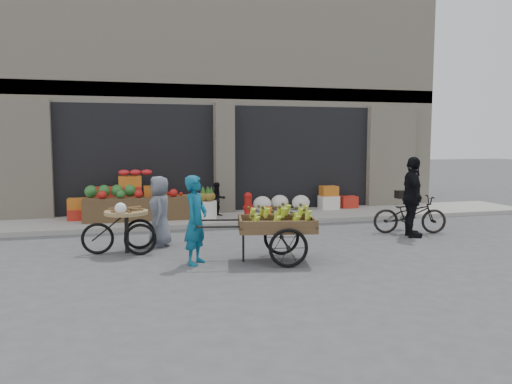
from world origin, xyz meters
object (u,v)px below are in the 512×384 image
object	(u,v)px
seated_person	(218,199)
cyclist	(412,197)
tricycle_cart	(126,224)
orange_bucket	(266,212)
banana_cart	(274,223)
vendor_grey	(160,211)
vendor_woman	(196,220)
bicycle	(410,214)
pineapple_bin	(207,210)
fire_hydrant	(248,204)

from	to	relation	value
seated_person	cyclist	size ratio (longest dim) A/B	0.51
cyclist	tricycle_cart	bearing A→B (deg)	105.42
orange_bucket	banana_cart	world-z (taller)	banana_cart
banana_cart	vendor_grey	bearing A→B (deg)	146.29
orange_bucket	vendor_woman	world-z (taller)	vendor_woman
banana_cart	tricycle_cart	xyz separation A→B (m)	(-2.59, 1.41, -0.15)
banana_cart	bicycle	xyz separation A→B (m)	(3.93, 1.77, -0.26)
seated_person	banana_cart	world-z (taller)	seated_person
cyclist	seated_person	bearing A→B (deg)	63.39
seated_person	tricycle_cart	xyz separation A→B (m)	(-2.48, -3.47, -0.02)
pineapple_bin	fire_hydrant	bearing A→B (deg)	-2.60
fire_hydrant	tricycle_cart	distance (m)	4.25
pineapple_bin	bicycle	distance (m)	5.10
pineapple_bin	vendor_woman	xyz separation A→B (m)	(-0.89, -4.10, 0.43)
vendor_woman	vendor_grey	world-z (taller)	vendor_woman
tricycle_cart	pineapple_bin	bearing A→B (deg)	54.90
tricycle_cart	cyclist	xyz separation A→B (m)	(6.32, -0.03, 0.35)
pineapple_bin	vendor_woman	distance (m)	4.22
bicycle	cyclist	world-z (taller)	cyclist
pineapple_bin	vendor_grey	world-z (taller)	vendor_grey
pineapple_bin	bicycle	world-z (taller)	bicycle
pineapple_bin	tricycle_cart	size ratio (longest dim) A/B	0.36
fire_hydrant	vendor_grey	xyz separation A→B (m)	(-2.49, -2.33, 0.23)
orange_bucket	bicycle	bearing A→B (deg)	-40.16
seated_person	vendor_grey	distance (m)	3.48
vendor_woman	tricycle_cart	distance (m)	1.73
pineapple_bin	banana_cart	xyz separation A→B (m)	(0.51, -4.27, 0.34)
pineapple_bin	tricycle_cart	xyz separation A→B (m)	(-2.08, -2.87, 0.20)
vendor_grey	bicycle	bearing A→B (deg)	90.00
vendor_woman	bicycle	xyz separation A→B (m)	(5.33, 1.60, -0.35)
banana_cart	pineapple_bin	bearing A→B (deg)	107.90
bicycle	vendor_woman	bearing A→B (deg)	122.48
banana_cart	cyclist	distance (m)	3.98
pineapple_bin	seated_person	size ratio (longest dim) A/B	0.56
banana_cart	tricycle_cart	distance (m)	2.95
orange_bucket	bicycle	xyz separation A→B (m)	(2.84, -2.40, 0.18)
vendor_woman	tricycle_cart	xyz separation A→B (m)	(-1.19, 1.24, -0.23)
cyclist	pineapple_bin	bearing A→B (deg)	71.37
orange_bucket	fire_hydrant	bearing A→B (deg)	174.29
banana_cart	vendor_woman	bearing A→B (deg)	-175.84
banana_cart	seated_person	bearing A→B (deg)	102.38
tricycle_cart	vendor_grey	size ratio (longest dim) A/B	0.97
seated_person	tricycle_cart	distance (m)	4.26
banana_cart	bicycle	size ratio (longest dim) A/B	1.44
orange_bucket	vendor_woman	size ratio (longest dim) A/B	0.20
seated_person	bicycle	size ratio (longest dim) A/B	0.54
pineapple_bin	banana_cart	distance (m)	4.32
vendor_woman	cyclist	world-z (taller)	cyclist
seated_person	cyclist	bearing A→B (deg)	-52.32
cyclist	orange_bucket	bearing A→B (deg)	59.06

